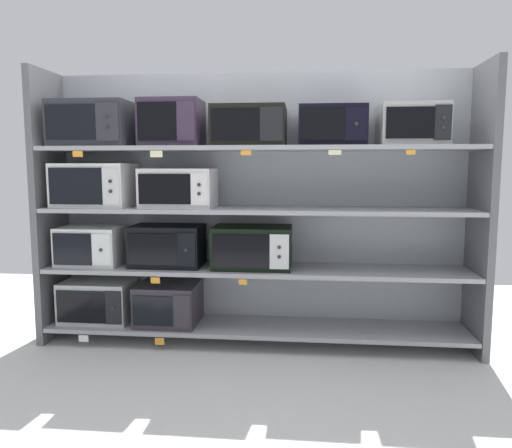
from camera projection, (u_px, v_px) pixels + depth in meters
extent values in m
cube|color=silver|center=(237.00, 411.00, 2.60)|extent=(7.04, 6.00, 0.02)
cube|color=#9EA3A8|center=(259.00, 206.00, 3.72)|extent=(3.24, 0.04, 1.99)
cube|color=#5B5B5E|center=(50.00, 207.00, 3.62)|extent=(0.05, 0.47, 1.99)
cube|color=#5B5B5E|center=(481.00, 211.00, 3.31)|extent=(0.05, 0.47, 1.99)
cube|color=#99999E|center=(256.00, 327.00, 3.57)|extent=(3.04, 0.47, 0.03)
cube|color=#B2B9B8|center=(98.00, 301.00, 3.67)|extent=(0.51, 0.33, 0.31)
cube|color=black|center=(81.00, 307.00, 3.50)|extent=(0.37, 0.01, 0.24)
cube|color=black|center=(113.00, 308.00, 3.48)|extent=(0.12, 0.01, 0.24)
cylinder|color=#262628|center=(113.00, 308.00, 3.47)|extent=(0.02, 0.01, 0.02)
cube|color=#2F2A30|center=(169.00, 303.00, 3.62)|extent=(0.44, 0.40, 0.30)
cube|color=black|center=(153.00, 311.00, 3.42)|extent=(0.29, 0.01, 0.21)
cube|color=#2F2A30|center=(182.00, 312.00, 3.40)|extent=(0.12, 0.01, 0.24)
cube|color=white|center=(84.00, 339.00, 3.46)|extent=(0.07, 0.00, 0.05)
cube|color=orange|center=(160.00, 341.00, 3.40)|extent=(0.07, 0.00, 0.05)
cube|color=#99999E|center=(256.00, 269.00, 3.52)|extent=(3.04, 0.47, 0.03)
cube|color=silver|center=(92.00, 245.00, 3.62)|extent=(0.45, 0.35, 0.28)
cube|color=black|center=(72.00, 249.00, 3.45)|extent=(0.29, 0.01, 0.23)
cube|color=silver|center=(101.00, 250.00, 3.43)|extent=(0.14, 0.01, 0.23)
cylinder|color=#262628|center=(101.00, 250.00, 3.42)|extent=(0.02, 0.01, 0.02)
cube|color=black|center=(167.00, 246.00, 3.56)|extent=(0.51, 0.33, 0.30)
cube|color=black|center=(153.00, 249.00, 3.40)|extent=(0.36, 0.01, 0.22)
cube|color=black|center=(186.00, 250.00, 3.38)|extent=(0.13, 0.01, 0.24)
cylinder|color=#262628|center=(186.00, 250.00, 3.37)|extent=(0.02, 0.01, 0.02)
cube|color=black|center=(253.00, 247.00, 3.50)|extent=(0.56, 0.36, 0.30)
cube|color=black|center=(241.00, 251.00, 3.33)|extent=(0.39, 0.01, 0.23)
cube|color=silver|center=(279.00, 252.00, 3.30)|extent=(0.13, 0.01, 0.24)
cylinder|color=#262628|center=(279.00, 257.00, 3.30)|extent=(0.02, 0.01, 0.02)
cylinder|color=#262628|center=(279.00, 247.00, 3.29)|extent=(0.02, 0.01, 0.02)
cube|color=orange|center=(155.00, 280.00, 3.36)|extent=(0.07, 0.00, 0.04)
cube|color=orange|center=(243.00, 282.00, 3.29)|extent=(0.06, 0.00, 0.04)
cube|color=#99999E|center=(256.00, 210.00, 3.47)|extent=(3.04, 0.47, 0.03)
cube|color=silver|center=(95.00, 185.00, 3.57)|extent=(0.54, 0.38, 0.31)
cube|color=black|center=(76.00, 186.00, 3.38)|extent=(0.39, 0.01, 0.25)
cube|color=silver|center=(111.00, 186.00, 3.35)|extent=(0.12, 0.01, 0.25)
cylinder|color=#262628|center=(110.00, 191.00, 3.35)|extent=(0.02, 0.01, 0.02)
cylinder|color=#262628|center=(110.00, 181.00, 3.34)|extent=(0.02, 0.01, 0.02)
cube|color=silver|center=(179.00, 188.00, 3.51)|extent=(0.52, 0.35, 0.28)
cube|color=black|center=(165.00, 189.00, 3.33)|extent=(0.37, 0.01, 0.21)
cube|color=silver|center=(199.00, 189.00, 3.31)|extent=(0.12, 0.01, 0.22)
cylinder|color=#262628|center=(199.00, 194.00, 3.31)|extent=(0.02, 0.01, 0.02)
cylinder|color=#262628|center=(199.00, 185.00, 3.30)|extent=(0.02, 0.01, 0.02)
cube|color=#99999E|center=(256.00, 149.00, 3.42)|extent=(3.04, 0.47, 0.03)
cube|color=#2A2A30|center=(94.00, 125.00, 3.51)|extent=(0.55, 0.40, 0.32)
cube|color=black|center=(70.00, 122.00, 3.32)|extent=(0.36, 0.01, 0.24)
cube|color=#2A2A30|center=(107.00, 122.00, 3.29)|extent=(0.16, 0.01, 0.26)
cylinder|color=#262628|center=(107.00, 127.00, 3.29)|extent=(0.02, 0.01, 0.02)
cylinder|color=#262628|center=(106.00, 116.00, 3.28)|extent=(0.02, 0.01, 0.02)
cube|color=#33273A|center=(172.00, 123.00, 3.46)|extent=(0.42, 0.33, 0.33)
cube|color=black|center=(157.00, 121.00, 3.29)|extent=(0.27, 0.01, 0.26)
cube|color=#33273A|center=(186.00, 121.00, 3.28)|extent=(0.12, 0.01, 0.26)
cube|color=black|center=(250.00, 127.00, 3.40)|extent=(0.51, 0.40, 0.28)
cube|color=black|center=(235.00, 124.00, 3.21)|extent=(0.33, 0.01, 0.21)
cube|color=black|center=(271.00, 124.00, 3.18)|extent=(0.15, 0.01, 0.22)
cube|color=black|center=(332.00, 126.00, 3.35)|extent=(0.45, 0.37, 0.27)
cube|color=black|center=(323.00, 124.00, 3.17)|extent=(0.29, 0.01, 0.21)
cube|color=black|center=(356.00, 124.00, 3.15)|extent=(0.14, 0.01, 0.22)
cylinder|color=#262628|center=(356.00, 124.00, 3.14)|extent=(0.02, 0.01, 0.02)
cube|color=#A4A5A3|center=(411.00, 125.00, 3.29)|extent=(0.44, 0.37, 0.28)
cube|color=black|center=(410.00, 123.00, 3.11)|extent=(0.31, 0.01, 0.20)
cube|color=black|center=(443.00, 122.00, 3.09)|extent=(0.10, 0.01, 0.22)
cylinder|color=#262628|center=(443.00, 127.00, 3.08)|extent=(0.02, 0.01, 0.02)
cylinder|color=#262628|center=(444.00, 117.00, 3.08)|extent=(0.02, 0.01, 0.02)
cube|color=orange|center=(78.00, 154.00, 3.30)|extent=(0.07, 0.00, 0.04)
cube|color=beige|center=(156.00, 154.00, 3.25)|extent=(0.08, 0.00, 0.04)
cube|color=orange|center=(246.00, 153.00, 3.19)|extent=(0.07, 0.00, 0.03)
cube|color=beige|center=(335.00, 152.00, 3.13)|extent=(0.08, 0.00, 0.03)
cube|color=orange|center=(411.00, 152.00, 3.08)|extent=(0.06, 0.00, 0.03)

